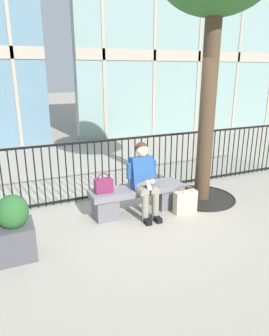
{
  "coord_description": "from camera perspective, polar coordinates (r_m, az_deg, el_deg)",
  "views": [
    {
      "loc": [
        -1.95,
        -4.39,
        2.3
      ],
      "look_at": [
        0.0,
        0.1,
        0.75
      ],
      "focal_mm": 33.1,
      "sensor_mm": 36.0,
      "label": 1
    }
  ],
  "objects": [
    {
      "name": "ground_plane",
      "position": [
        5.33,
        0.43,
        -8.01
      ],
      "size": [
        60.0,
        60.0,
        0.0
      ],
      "primitive_type": "plane",
      "color": "#A8A091"
    },
    {
      "name": "stone_bench",
      "position": [
        5.22,
        0.44,
        -5.32
      ],
      "size": [
        1.6,
        0.44,
        0.45
      ],
      "color": "slate",
      "rests_on": "ground"
    },
    {
      "name": "seated_person_with_phone",
      "position": [
        5.0,
        1.72,
        -1.73
      ],
      "size": [
        0.52,
        0.66,
        1.21
      ],
      "color": "gray",
      "rests_on": "ground"
    },
    {
      "name": "handbag_on_bench",
      "position": [
        4.91,
        -5.71,
        -3.19
      ],
      "size": [
        0.28,
        0.15,
        0.33
      ],
      "color": "#7A234C",
      "rests_on": "stone_bench"
    },
    {
      "name": "shopping_bag",
      "position": [
        5.28,
        9.32,
        -6.13
      ],
      "size": [
        0.39,
        0.14,
        0.5
      ],
      "color": "beige",
      "rests_on": "ground"
    },
    {
      "name": "plaza_railing",
      "position": [
        5.85,
        -2.88,
        0.23
      ],
      "size": [
        8.07,
        0.04,
        1.11
      ],
      "color": "black",
      "rests_on": "ground"
    },
    {
      "name": "planter",
      "position": [
        4.24,
        -21.21,
        -10.46
      ],
      "size": [
        0.46,
        0.46,
        0.85
      ],
      "color": "#4C4C51",
      "rests_on": "ground"
    },
    {
      "name": "building_facade_right",
      "position": [
        13.35,
        15.45,
        26.52
      ],
      "size": [
        11.17,
        0.43,
        9.0
      ],
      "color": "#84A39E",
      "rests_on": "ground"
    }
  ]
}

